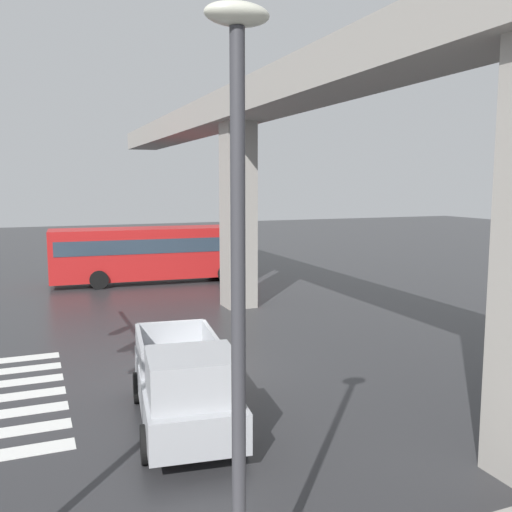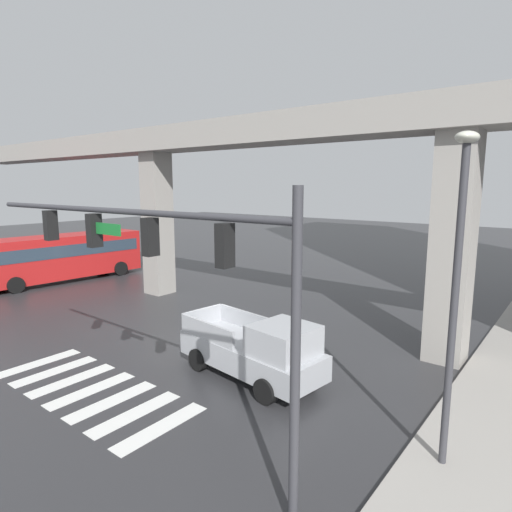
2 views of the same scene
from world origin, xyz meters
name	(u,v)px [view 2 (image 2 of 2)]	position (x,y,z in m)	size (l,w,h in m)	color
ground_plane	(207,343)	(0.00, 0.00, 0.00)	(120.00, 120.00, 0.00)	#2D2D30
crosswalk_stripes	(91,390)	(0.00, -5.01, 0.01)	(7.15, 2.80, 0.01)	silver
elevated_overpass	(269,146)	(0.00, 4.14, 7.90)	(59.15, 2.19, 9.18)	#9E9991
pickup_truck	(257,350)	(3.53, -1.29, 0.99)	(5.30, 2.56, 2.08)	#A8AAAF
city_bus	(57,255)	(-15.39, 1.96, 1.72)	(3.32, 10.95, 2.99)	red
traffic_signal_mast	(155,256)	(4.11, -5.64, 4.68)	(10.89, 0.32, 6.20)	#38383D
street_lamp_near_corner	(457,266)	(9.47, -2.22, 4.56)	(0.44, 0.70, 7.24)	#38383D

